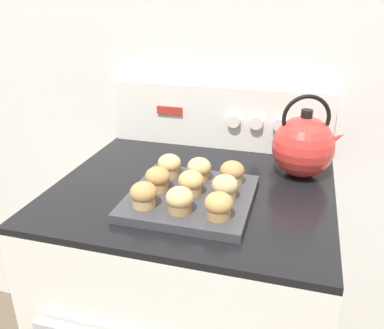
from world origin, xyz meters
name	(u,v)px	position (x,y,z in m)	size (l,w,h in m)	color
wall_back	(224,63)	(0.00, 0.73, 1.20)	(8.00, 0.05, 2.40)	silver
stove_range	(194,312)	(0.00, 0.36, 0.46)	(0.75, 0.71, 0.93)	white
control_panel	(220,117)	(0.00, 0.67, 1.03)	(0.74, 0.07, 0.21)	white
muffin_pan	(191,198)	(0.02, 0.26, 0.94)	(0.31, 0.31, 0.02)	#38383D
muffin_r0_c0	(144,195)	(-0.07, 0.17, 0.98)	(0.06, 0.06, 0.06)	tan
muffin_r0_c1	(180,200)	(0.02, 0.17, 0.98)	(0.06, 0.06, 0.06)	#A37A4C
muffin_r0_c2	(219,206)	(0.11, 0.17, 0.98)	(0.06, 0.06, 0.06)	#A37A4C
muffin_r1_c0	(158,179)	(-0.07, 0.26, 0.98)	(0.06, 0.06, 0.06)	tan
muffin_r1_c1	(191,183)	(0.02, 0.26, 0.98)	(0.06, 0.06, 0.06)	tan
muffin_r1_c2	(225,187)	(0.10, 0.26, 0.98)	(0.06, 0.06, 0.06)	tan
muffin_r2_c0	(169,165)	(-0.07, 0.35, 0.98)	(0.06, 0.06, 0.06)	tan
muffin_r2_c1	(199,169)	(0.02, 0.35, 0.98)	(0.06, 0.06, 0.06)	tan
muffin_r2_c2	(232,172)	(0.11, 0.35, 0.98)	(0.06, 0.06, 0.06)	tan
tea_kettle	(304,146)	(0.28, 0.50, 1.02)	(0.21, 0.18, 0.24)	red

